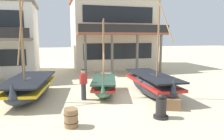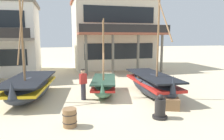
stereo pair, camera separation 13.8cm
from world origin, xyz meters
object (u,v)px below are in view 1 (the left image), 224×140
Objects in this scene: capstan_winch at (161,108)px; cargo_crate at (172,104)px; fishing_boat_near_left at (152,84)px; fishing_boat_far_right at (104,86)px; harbor_building_main at (111,34)px; fishing_boat_centre_large at (29,87)px; fisherman_by_hull at (83,85)px; wooden_barrel at (71,118)px.

cargo_crate is (1.05, 0.85, -0.14)m from capstan_winch.
fishing_boat_near_left is 2.79m from fishing_boat_far_right.
capstan_winch is 16.07m from harbor_building_main.
capstan_winch is at bearing -109.58° from fishing_boat_near_left.
fishing_boat_near_left reaches higher than fishing_boat_centre_large.
cargo_crate is 15.18m from harbor_building_main.
fishing_boat_far_right reaches higher than fisherman_by_hull.
fishing_boat_centre_large is 13.87m from harbor_building_main.
harbor_building_main is (5.62, 15.53, 3.37)m from wooden_barrel.
fishing_boat_far_right is 4.61m from wooden_barrel.
wooden_barrel is 4.79m from cargo_crate.
fishing_boat_far_right is 6.26× the size of wooden_barrel.
capstan_winch is 1.46× the size of wooden_barrel.
fishing_boat_centre_large is at bearing 152.06° from cargo_crate.
fishing_boat_far_right reaches higher than capstan_winch.
wooden_barrel is (-4.83, -3.16, -0.35)m from fishing_boat_near_left.
fishing_boat_centre_large is 9.53× the size of cargo_crate.
wooden_barrel is at bearing -146.80° from fishing_boat_near_left.
fishing_boat_far_right is at bearing -3.65° from fishing_boat_centre_large.
fishing_boat_centre_large is 5.98× the size of capstan_winch.
cargo_crate is at bearing 9.32° from wooden_barrel.
harbor_building_main is at bearing 55.99° from fishing_boat_centre_large.
cargo_crate is (2.54, -3.28, -0.27)m from fishing_boat_far_right.
fishing_boat_near_left is 3.44m from capstan_winch.
fishing_boat_near_left reaches higher than fisherman_by_hull.
wooden_barrel is 1.09× the size of cargo_crate.
wooden_barrel is at bearing -109.89° from harbor_building_main.
fishing_boat_near_left reaches higher than fishing_boat_far_right.
fisherman_by_hull is 3.49m from wooden_barrel.
fisherman_by_hull reaches higher than wooden_barrel.
fisherman_by_hull is at bearing -111.12° from harbor_building_main.
wooden_barrel is (1.95, -4.32, -0.29)m from fishing_boat_centre_large.
cargo_crate is at bearing 38.95° from capstan_winch.
fishing_boat_centre_large is 1.39× the size of fishing_boat_far_right.
fisherman_by_hull is at bearing -150.86° from fishing_boat_far_right.
fishing_boat_centre_large reaches higher than fishing_boat_far_right.
fishing_boat_near_left is at bearing 70.42° from capstan_winch.
fisherman_by_hull is (-1.28, -0.72, 0.29)m from fishing_boat_far_right.
fishing_boat_near_left is at bearing 33.20° from wooden_barrel.
fishing_boat_near_left reaches higher than capstan_winch.
fisherman_by_hull is 4.42m from capstan_winch.
fishing_boat_near_left is 4.20× the size of fisherman_by_hull.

